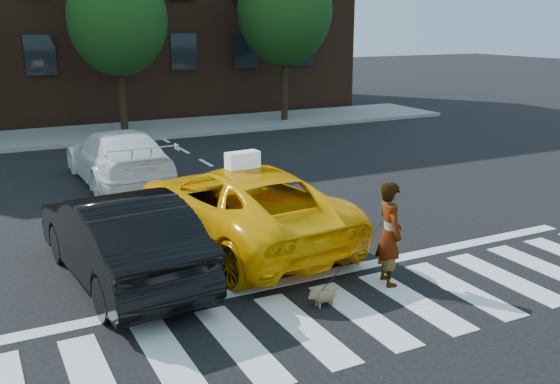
% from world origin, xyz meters
% --- Properties ---
extents(ground, '(120.00, 120.00, 0.00)m').
position_xyz_m(ground, '(0.00, 0.00, 0.00)').
color(ground, black).
rests_on(ground, ground).
extents(crosswalk, '(13.00, 2.40, 0.01)m').
position_xyz_m(crosswalk, '(0.00, 0.00, 0.01)').
color(crosswalk, silver).
rests_on(crosswalk, ground).
extents(stop_line, '(12.00, 0.30, 0.01)m').
position_xyz_m(stop_line, '(0.00, 1.60, 0.01)').
color(stop_line, silver).
rests_on(stop_line, ground).
extents(sidewalk_far, '(30.00, 4.00, 0.15)m').
position_xyz_m(sidewalk_far, '(0.00, 17.50, 0.07)').
color(sidewalk_far, slate).
rests_on(sidewalk_far, ground).
extents(tree_mid, '(3.69, 3.69, 7.10)m').
position_xyz_m(tree_mid, '(0.53, 17.00, 4.85)').
color(tree_mid, black).
rests_on(tree_mid, ground).
extents(taxi, '(3.13, 5.88, 1.57)m').
position_xyz_m(taxi, '(-0.36, 3.79, 0.79)').
color(taxi, '#FFB205').
rests_on(taxi, ground).
extents(black_sedan, '(2.06, 4.83, 1.55)m').
position_xyz_m(black_sedan, '(-2.91, 3.00, 0.78)').
color(black_sedan, black).
rests_on(black_sedan, ground).
extents(white_suv, '(2.19, 5.16, 1.48)m').
position_xyz_m(white_suv, '(-1.40, 9.68, 0.74)').
color(white_suv, white).
rests_on(white_suv, ground).
extents(woman, '(0.57, 0.73, 1.77)m').
position_xyz_m(woman, '(1.06, 0.77, 0.89)').
color(woman, '#999999').
rests_on(woman, ground).
extents(dog, '(0.53, 0.20, 0.30)m').
position_xyz_m(dog, '(-0.39, 0.51, 0.18)').
color(dog, olive).
rests_on(dog, ground).
extents(taxi_sign, '(0.67, 0.34, 0.32)m').
position_xyz_m(taxi_sign, '(-0.36, 3.59, 1.73)').
color(taxi_sign, white).
rests_on(taxi_sign, taxi).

